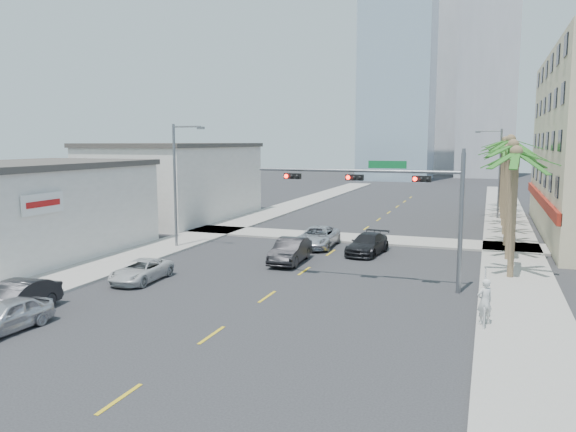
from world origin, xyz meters
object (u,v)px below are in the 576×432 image
object	(u,v)px
car_parked_mid	(15,299)
car_lane_center	(318,237)
car_lane_right	(368,244)
traffic_signal_mast	(398,193)
car_parked_far	(141,271)
car_lane_left	(290,251)
car_parked_near	(7,316)
pedestrian	(485,301)

from	to	relation	value
car_parked_mid	car_lane_center	xyz separation A→B (m)	(7.90, 20.46, -0.01)
car_parked_mid	car_lane_center	distance (m)	21.93
car_lane_right	car_parked_mid	bearing A→B (deg)	-115.17
car_parked_mid	car_lane_right	bearing A→B (deg)	51.80
car_lane_center	car_lane_right	bearing A→B (deg)	-20.94
traffic_signal_mast	car_lane_center	xyz separation A→B (m)	(-7.28, 9.79, -4.31)
traffic_signal_mast	car_parked_mid	bearing A→B (deg)	-144.92
traffic_signal_mast	car_parked_far	size ratio (longest dim) A/B	2.57
traffic_signal_mast	car_lane_left	world-z (taller)	traffic_signal_mast
car_lane_center	car_lane_right	size ratio (longest dim) A/B	1.11
traffic_signal_mast	car_parked_near	world-z (taller)	traffic_signal_mast
car_parked_mid	car_parked_far	size ratio (longest dim) A/B	1.07
car_parked_far	car_lane_center	bearing A→B (deg)	63.01
car_lane_right	car_parked_near	bearing A→B (deg)	-110.20
traffic_signal_mast	car_lane_right	distance (m)	10.06
car_lane_center	pedestrian	xyz separation A→B (m)	(11.80, -15.02, 0.37)
car_lane_left	car_lane_center	world-z (taller)	car_lane_left
car_parked_far	car_lane_center	xyz separation A→B (m)	(6.30, 13.17, 0.15)
car_parked_near	car_parked_far	bearing A→B (deg)	91.61
car_lane_left	car_lane_right	world-z (taller)	car_lane_left
car_parked_near	pedestrian	xyz separation A→B (m)	(18.38, 7.15, 0.45)
car_lane_left	car_parked_far	bearing A→B (deg)	-132.96
car_lane_left	car_lane_right	bearing A→B (deg)	45.08
traffic_signal_mast	pedestrian	distance (m)	7.96
car_parked_far	car_parked_mid	bearing A→B (deg)	-103.82
traffic_signal_mast	car_lane_center	size ratio (longest dim) A/B	2.05
traffic_signal_mast	car_parked_far	bearing A→B (deg)	-166.02
car_parked_near	car_lane_right	world-z (taller)	car_lane_right
traffic_signal_mast	car_parked_near	distance (m)	19.10
car_parked_far	car_lane_left	distance (m)	9.62
traffic_signal_mast	car_lane_center	bearing A→B (deg)	126.65
car_lane_right	pedestrian	distance (m)	15.75
car_lane_left	car_parked_near	bearing A→B (deg)	-114.37
car_lane_right	car_lane_center	bearing A→B (deg)	168.41
car_parked_mid	car_parked_far	xyz separation A→B (m)	(1.60, 7.28, -0.16)
traffic_signal_mast	pedestrian	world-z (taller)	traffic_signal_mast
car_parked_near	car_lane_left	xyz separation A→B (m)	(6.51, 16.33, 0.12)
car_lane_center	pedestrian	size ratio (longest dim) A/B	2.79
car_parked_near	car_lane_center	bearing A→B (deg)	76.87
car_lane_center	car_lane_left	bearing A→B (deg)	-93.35
car_parked_near	pedestrian	distance (m)	19.73
car_parked_mid	car_parked_far	distance (m)	7.46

